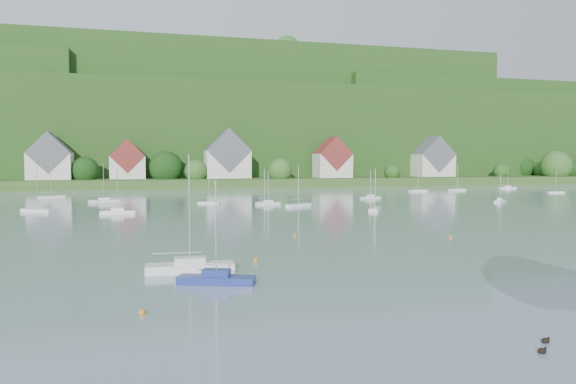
# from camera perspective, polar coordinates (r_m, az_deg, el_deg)

# --- Properties ---
(far_shore_strip) EXTENTS (600.00, 60.00, 3.00)m
(far_shore_strip) POSITION_cam_1_polar(r_m,az_deg,el_deg) (212.77, -8.15, 1.12)
(far_shore_strip) COLOR #294C1C
(far_shore_strip) RESTS_ON ground
(forested_ridge) EXTENTS (620.00, 181.22, 69.89)m
(forested_ridge) POSITION_cam_1_polar(r_m,az_deg,el_deg) (281.24, -9.75, 5.95)
(forested_ridge) COLOR #1B4416
(forested_ridge) RESTS_ON ground
(village_building_0) EXTENTS (14.00, 10.40, 16.00)m
(village_building_0) POSITION_cam_1_polar(r_m,az_deg,el_deg) (200.47, -23.55, 3.06)
(village_building_0) COLOR silver
(village_building_0) RESTS_ON far_shore_strip
(village_building_1) EXTENTS (12.00, 9.36, 14.00)m
(village_building_1) POSITION_cam_1_polar(r_m,az_deg,el_deg) (200.25, -16.36, 2.97)
(village_building_1) COLOR silver
(village_building_1) RESTS_ON far_shore_strip
(village_building_2) EXTENTS (16.00, 11.44, 18.00)m
(village_building_2) POSITION_cam_1_polar(r_m,az_deg,el_deg) (201.41, -6.35, 3.51)
(village_building_2) COLOR silver
(village_building_2) RESTS_ON far_shore_strip
(village_building_3) EXTENTS (13.00, 10.40, 15.50)m
(village_building_3) POSITION_cam_1_polar(r_m,az_deg,el_deg) (209.19, 4.65, 3.28)
(village_building_3) COLOR silver
(village_building_3) RESTS_ON far_shore_strip
(village_building_4) EXTENTS (15.00, 10.40, 16.50)m
(village_building_4) POSITION_cam_1_polar(r_m,az_deg,el_deg) (231.65, 14.88, 3.21)
(village_building_4) COLOR silver
(village_building_4) RESTS_ON far_shore_strip
(near_sailboat_1) EXTENTS (5.82, 3.47, 7.59)m
(near_sailboat_1) POSITION_cam_1_polar(r_m,az_deg,el_deg) (40.76, -7.49, -8.88)
(near_sailboat_1) COLOR navy
(near_sailboat_1) RESTS_ON ground
(near_sailboat_6) EXTENTS (7.12, 2.23, 9.52)m
(near_sailboat_6) POSITION_cam_1_polar(r_m,az_deg,el_deg) (45.24, -10.18, -7.63)
(near_sailboat_6) COLOR white
(near_sailboat_6) RESTS_ON ground
(mooring_buoy_0) EXTENTS (0.42, 0.42, 0.42)m
(mooring_buoy_0) POSITION_cam_1_polar(r_m,az_deg,el_deg) (33.83, -14.96, -12.21)
(mooring_buoy_0) COLOR orange
(mooring_buoy_0) RESTS_ON ground
(mooring_buoy_2) EXTENTS (0.43, 0.43, 0.43)m
(mooring_buoy_2) POSITION_cam_1_polar(r_m,az_deg,el_deg) (67.10, 16.55, -4.61)
(mooring_buoy_2) COLOR orange
(mooring_buoy_2) RESTS_ON ground
(mooring_buoy_3) EXTENTS (0.40, 0.40, 0.40)m
(mooring_buoy_3) POSITION_cam_1_polar(r_m,az_deg,el_deg) (66.15, 0.70, -4.59)
(mooring_buoy_3) COLOR orange
(mooring_buoy_3) RESTS_ON ground
(mooring_buoy_5) EXTENTS (0.50, 0.50, 0.50)m
(mooring_buoy_5) POSITION_cam_1_polar(r_m,az_deg,el_deg) (48.97, -3.40, -7.33)
(mooring_buoy_5) COLOR orange
(mooring_buoy_5) RESTS_ON ground
(duck_pair) EXTENTS (1.67, 1.49, 0.33)m
(duck_pair) POSITION_cam_1_polar(r_m,az_deg,el_deg) (29.82, 25.12, -14.29)
(duck_pair) COLOR black
(duck_pair) RESTS_ON ground
(far_sailboat_cluster) EXTENTS (192.96, 76.25, 8.71)m
(far_sailboat_cluster) POSITION_cam_1_polar(r_m,az_deg,el_deg) (129.47, -3.84, -0.64)
(far_sailboat_cluster) COLOR white
(far_sailboat_cluster) RESTS_ON ground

